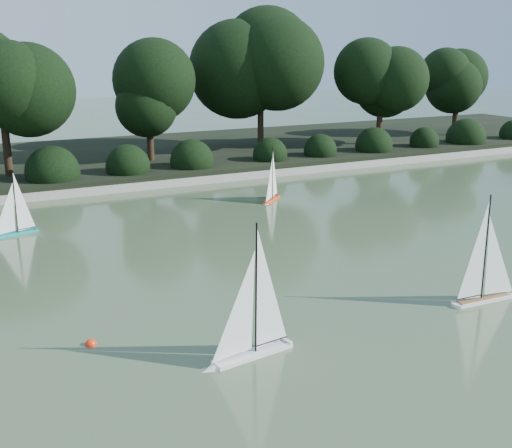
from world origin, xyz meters
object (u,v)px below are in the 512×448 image
(sailboat_white_a, at_px, (245,337))
(sailboat_orange, at_px, (271,192))
(race_buoy, at_px, (91,345))
(sailboat_white_b, at_px, (490,283))
(sailboat_teal, at_px, (11,225))

(sailboat_white_a, relative_size, sailboat_orange, 1.29)
(sailboat_white_a, xyz_separation_m, race_buoy, (-1.54, 1.19, -0.27))
(sailboat_white_a, xyz_separation_m, sailboat_white_b, (3.92, 0.02, -0.01))
(race_buoy, bearing_deg, sailboat_orange, 45.60)
(sailboat_teal, relative_size, race_buoy, 9.59)
(race_buoy, bearing_deg, sailboat_white_a, -37.65)
(sailboat_orange, bearing_deg, sailboat_white_a, -120.37)
(sailboat_white_b, height_order, race_buoy, sailboat_white_b)
(sailboat_white_b, relative_size, sailboat_orange, 1.24)
(sailboat_white_a, height_order, sailboat_teal, sailboat_white_a)
(sailboat_white_b, distance_m, race_buoy, 5.59)
(sailboat_white_b, xyz_separation_m, sailboat_orange, (0.11, 6.85, -0.05))
(sailboat_white_b, xyz_separation_m, race_buoy, (-5.46, 1.17, -0.26))
(sailboat_white_b, bearing_deg, sailboat_orange, 89.10)
(sailboat_white_b, height_order, sailboat_orange, sailboat_white_b)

